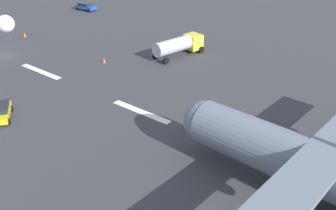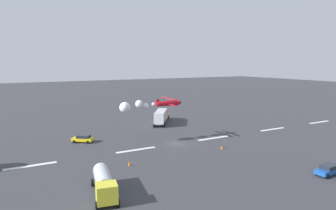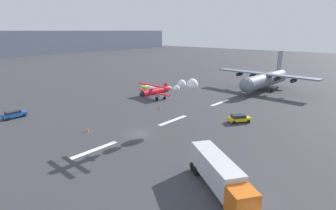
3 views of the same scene
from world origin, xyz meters
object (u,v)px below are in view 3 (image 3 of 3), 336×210
Objects in this scene: traffic_cone_near at (87,130)px; traffic_cone_far at (160,107)px; fuel_tanker_truck at (153,91)px; airport_staff_sedan at (14,114)px; stunt_biplane_red at (177,87)px; followme_car_yellow at (239,118)px; semi_truck_orange at (221,176)px; cargo_transport_plane at (263,80)px.

traffic_cone_near is 19.21m from traffic_cone_far.
airport_staff_sedan is (-31.32, 9.26, -0.92)m from fuel_tanker_truck.
followme_car_yellow is at bearing -30.18° from stunt_biplane_red.
semi_truck_orange reaches higher than traffic_cone_far.
airport_staff_sedan is 6.17× the size of traffic_cone_far.
followme_car_yellow is 5.99× the size of traffic_cone_near.
fuel_tanker_truck is (14.94, 20.43, -6.16)m from stunt_biplane_red.
cargo_transport_plane is at bearing 1.85° from stunt_biplane_red.
cargo_transport_plane is 64.74m from airport_staff_sedan.
semi_truck_orange is 2.73× the size of airport_staff_sedan.
cargo_transport_plane reaches higher than traffic_cone_far.
traffic_cone_far is (-33.70, 10.28, -3.01)m from cargo_transport_plane.
traffic_cone_near is at bearing 87.18° from semi_truck_orange.
airport_staff_sedan is at bearing 105.99° from traffic_cone_near.
followme_car_yellow is at bearing -38.76° from traffic_cone_near.
fuel_tanker_truck reaches higher than followme_car_yellow.
cargo_transport_plane is 6.51× the size of airport_staff_sedan.
stunt_biplane_red reaches higher than followme_car_yellow.
followme_car_yellow reaches higher than traffic_cone_far.
airport_staff_sedan is (-27.54, 36.18, 0.00)m from followme_car_yellow.
airport_staff_sedan is at bearing 143.56° from traffic_cone_far.
cargo_transport_plane reaches higher than semi_truck_orange.
followme_car_yellow is (23.66, 9.69, -1.30)m from semi_truck_orange.
cargo_transport_plane is at bearing -10.76° from traffic_cone_near.
cargo_transport_plane reaches higher than fuel_tanker_truck.
traffic_cone_near is (-52.91, 10.06, -3.01)m from cargo_transport_plane.
semi_truck_orange reaches higher than followme_car_yellow.
traffic_cone_far is (-6.87, -8.79, -1.36)m from fuel_tanker_truck.
airport_staff_sedan is 30.40m from traffic_cone_far.
stunt_biplane_red is at bearing -124.77° from traffic_cone_far.
stunt_biplane_red is 1.11× the size of semi_truck_orange.
stunt_biplane_red reaches higher than semi_truck_orange.
followme_car_yellow is at bearing -52.73° from airport_staff_sedan.
fuel_tanker_truck is 11.52× the size of traffic_cone_near.
airport_staff_sedan is at bearing 154.02° from cargo_transport_plane.
followme_car_yellow is at bearing -165.63° from cargo_transport_plane.
traffic_cone_near is at bearing 134.30° from stunt_biplane_red.
stunt_biplane_red is 3.13× the size of followme_car_yellow.
semi_truck_orange is at bearing -92.82° from traffic_cone_near.
stunt_biplane_red is 14.73m from followme_car_yellow.
stunt_biplane_red is (-41.77, -1.35, 4.51)m from cargo_transport_plane.
semi_truck_orange is 27.68m from traffic_cone_near.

